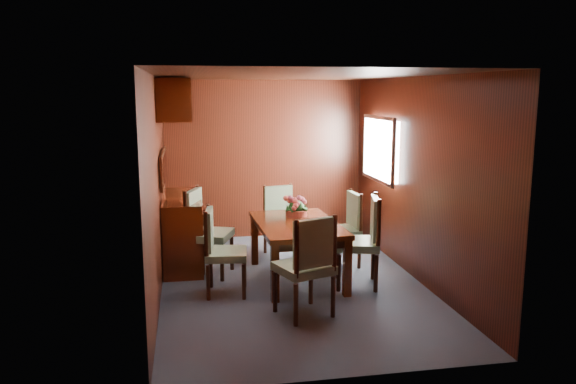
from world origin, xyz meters
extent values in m
plane|color=#3E4554|center=(0.00, 0.00, 0.00)|extent=(4.50, 4.50, 0.00)
cube|color=black|center=(-1.50, 0.00, 1.20)|extent=(0.02, 4.50, 2.40)
cube|color=black|center=(1.50, 0.00, 1.20)|extent=(0.02, 4.50, 2.40)
cube|color=black|center=(0.00, 2.25, 1.20)|extent=(3.00, 0.02, 2.40)
cube|color=black|center=(0.00, -2.25, 1.20)|extent=(3.00, 0.02, 2.40)
cube|color=black|center=(0.00, 0.00, 2.40)|extent=(3.00, 4.50, 0.02)
cube|color=white|center=(1.48, 1.10, 1.45)|extent=(0.14, 1.10, 0.80)
cube|color=#B2B2B7|center=(1.41, 1.10, 1.45)|extent=(0.04, 1.20, 0.90)
cube|color=black|center=(-1.47, 1.00, 1.28)|extent=(0.03, 1.36, 0.41)
cube|color=silver|center=(-1.45, 1.00, 1.28)|extent=(0.01, 1.30, 0.35)
cube|color=#391307|center=(-1.30, 1.00, 2.13)|extent=(0.40, 1.40, 0.50)
cube|color=#391307|center=(-1.25, 1.00, 0.45)|extent=(0.48, 1.40, 0.90)
cube|color=#391307|center=(-0.29, -0.55, 0.32)|extent=(0.09, 0.09, 0.64)
cube|color=#391307|center=(0.52, -0.51, 0.32)|extent=(0.09, 0.09, 0.64)
cube|color=#391307|center=(-0.34, 0.82, 0.32)|extent=(0.09, 0.09, 0.64)
cube|color=#391307|center=(0.47, 0.85, 0.32)|extent=(0.09, 0.09, 0.64)
cube|color=black|center=(0.09, 0.15, 0.60)|extent=(0.87, 1.41, 0.09)
cube|color=#391307|center=(0.09, 0.15, 0.67)|extent=(0.99, 1.52, 0.06)
cylinder|color=black|center=(-0.94, 0.03, 0.20)|extent=(0.04, 0.04, 0.39)
cylinder|color=black|center=(-0.99, -0.37, 0.20)|extent=(0.04, 0.04, 0.39)
cylinder|color=black|center=(-0.56, -0.01, 0.20)|extent=(0.04, 0.04, 0.39)
cylinder|color=black|center=(-0.61, -0.41, 0.20)|extent=(0.04, 0.04, 0.39)
cube|color=slate|center=(-0.77, -0.19, 0.45)|extent=(0.49, 0.51, 0.08)
cylinder|color=black|center=(-0.95, 0.03, 0.72)|extent=(0.04, 0.04, 0.52)
cylinder|color=black|center=(-1.00, -0.37, 0.72)|extent=(0.04, 0.04, 0.52)
cube|color=slate|center=(-0.95, -0.17, 0.74)|extent=(0.11, 0.43, 0.44)
cylinder|color=black|center=(-1.04, 0.79, 0.22)|extent=(0.05, 0.05, 0.43)
cylinder|color=black|center=(-1.19, 0.37, 0.22)|extent=(0.05, 0.05, 0.43)
cylinder|color=black|center=(-0.65, 0.64, 0.22)|extent=(0.05, 0.05, 0.43)
cylinder|color=black|center=(-0.80, 0.23, 0.22)|extent=(0.05, 0.05, 0.43)
cube|color=slate|center=(-0.92, 0.51, 0.50)|extent=(0.63, 0.65, 0.09)
cylinder|color=black|center=(-1.05, 0.79, 0.79)|extent=(0.05, 0.05, 0.58)
cylinder|color=black|center=(-1.21, 0.38, 0.79)|extent=(0.05, 0.05, 0.58)
cube|color=slate|center=(-1.11, 0.58, 0.81)|extent=(0.22, 0.46, 0.49)
cylinder|color=black|center=(0.88, -0.46, 0.21)|extent=(0.05, 0.05, 0.43)
cylinder|color=black|center=(0.98, -0.03, 0.21)|extent=(0.05, 0.05, 0.43)
cylinder|color=black|center=(0.47, -0.35, 0.21)|extent=(0.05, 0.05, 0.43)
cylinder|color=black|center=(0.58, 0.07, 0.21)|extent=(0.05, 0.05, 0.43)
cube|color=slate|center=(0.73, -0.19, 0.49)|extent=(0.59, 0.61, 0.09)
cylinder|color=black|center=(0.89, -0.46, 0.78)|extent=(0.05, 0.05, 0.57)
cylinder|color=black|center=(1.00, -0.03, 0.78)|extent=(0.05, 0.05, 0.57)
cube|color=slate|center=(0.92, -0.24, 0.80)|extent=(0.18, 0.46, 0.48)
cylinder|color=black|center=(0.95, 0.41, 0.19)|extent=(0.04, 0.04, 0.39)
cylinder|color=black|center=(0.93, 0.81, 0.19)|extent=(0.04, 0.04, 0.39)
cylinder|color=black|center=(0.57, 0.39, 0.19)|extent=(0.04, 0.04, 0.39)
cylinder|color=black|center=(0.55, 0.79, 0.19)|extent=(0.04, 0.04, 0.39)
cube|color=slate|center=(0.75, 0.60, 0.45)|extent=(0.46, 0.48, 0.08)
cylinder|color=black|center=(0.96, 0.41, 0.71)|extent=(0.04, 0.04, 0.52)
cylinder|color=black|center=(0.94, 0.81, 0.71)|extent=(0.04, 0.04, 0.52)
cube|color=slate|center=(0.93, 0.61, 0.73)|extent=(0.08, 0.42, 0.44)
cylinder|color=black|center=(-0.19, -1.20, 0.21)|extent=(0.05, 0.05, 0.42)
cylinder|color=black|center=(0.22, -1.06, 0.21)|extent=(0.05, 0.05, 0.42)
cylinder|color=black|center=(-0.33, -0.82, 0.21)|extent=(0.05, 0.05, 0.42)
cylinder|color=black|center=(0.08, -0.67, 0.21)|extent=(0.05, 0.05, 0.42)
cube|color=slate|center=(-0.05, -0.94, 0.49)|extent=(0.63, 0.62, 0.09)
cylinder|color=black|center=(-0.18, -1.21, 0.77)|extent=(0.05, 0.05, 0.56)
cylinder|color=black|center=(0.22, -1.07, 0.77)|extent=(0.05, 0.05, 0.56)
cube|color=slate|center=(0.01, -1.12, 0.79)|extent=(0.45, 0.22, 0.48)
cylinder|color=black|center=(0.25, 1.41, 0.19)|extent=(0.04, 0.04, 0.39)
cylinder|color=black|center=(-0.13, 1.31, 0.19)|extent=(0.04, 0.04, 0.39)
cylinder|color=black|center=(0.35, 1.04, 0.19)|extent=(0.04, 0.04, 0.39)
cylinder|color=black|center=(-0.04, 0.94, 0.19)|extent=(0.04, 0.04, 0.39)
cube|color=slate|center=(0.11, 1.17, 0.44)|extent=(0.55, 0.54, 0.08)
cylinder|color=black|center=(0.25, 1.42, 0.70)|extent=(0.04, 0.04, 0.51)
cylinder|color=black|center=(-0.13, 1.31, 0.70)|extent=(0.04, 0.04, 0.51)
cube|color=slate|center=(0.06, 1.35, 0.72)|extent=(0.42, 0.16, 0.43)
cylinder|color=#B44D37|center=(0.15, 0.48, 0.74)|extent=(0.26, 0.26, 0.08)
sphere|color=#174718|center=(0.15, 0.48, 0.80)|extent=(0.20, 0.20, 0.20)
camera|label=1|loc=(-1.18, -6.20, 2.23)|focal=35.00mm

